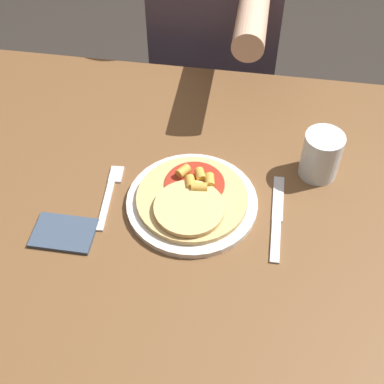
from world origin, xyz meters
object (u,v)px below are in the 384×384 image
(dining_table, at_px, (184,230))
(plate, at_px, (192,203))
(fork, at_px, (110,192))
(knife, at_px, (277,219))
(drinking_glass, at_px, (321,155))
(person_diner, at_px, (217,27))
(pizza, at_px, (192,198))

(dining_table, xyz_separation_m, plate, (0.02, -0.01, 0.11))
(plate, xyz_separation_m, fork, (-0.17, 0.01, -0.00))
(knife, distance_m, drinking_glass, 0.17)
(plate, height_order, person_diner, person_diner)
(plate, bearing_deg, drinking_glass, 27.44)
(knife, bearing_deg, plate, 175.94)
(plate, bearing_deg, person_diner, 92.59)
(drinking_glass, xyz_separation_m, person_diner, (-0.28, 0.54, -0.06))
(dining_table, xyz_separation_m, fork, (-0.15, -0.00, 0.10))
(fork, relative_size, knife, 0.80)
(fork, height_order, drinking_glass, drinking_glass)
(plate, relative_size, pizza, 1.18)
(dining_table, bearing_deg, person_diner, 90.89)
(dining_table, bearing_deg, pizza, -30.32)
(knife, bearing_deg, person_diner, 106.62)
(knife, bearing_deg, drinking_glass, 61.20)
(dining_table, relative_size, person_diner, 0.98)
(pizza, distance_m, knife, 0.18)
(pizza, relative_size, drinking_glass, 2.16)
(dining_table, bearing_deg, knife, -6.02)
(dining_table, relative_size, plate, 4.65)
(dining_table, distance_m, drinking_glass, 0.34)
(dining_table, xyz_separation_m, pizza, (0.02, -0.01, 0.13))
(pizza, height_order, drinking_glass, drinking_glass)
(pizza, relative_size, person_diner, 0.18)
(pizza, relative_size, fork, 1.28)
(plate, distance_m, pizza, 0.02)
(dining_table, xyz_separation_m, drinking_glass, (0.27, 0.12, 0.15))
(person_diner, bearing_deg, knife, -73.38)
(person_diner, bearing_deg, fork, -102.14)
(knife, height_order, drinking_glass, drinking_glass)
(person_diner, bearing_deg, drinking_glass, -62.36)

